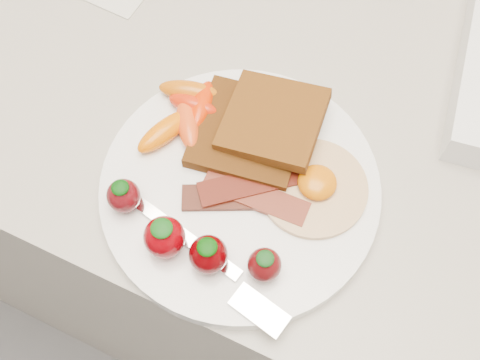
% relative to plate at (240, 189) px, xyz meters
% --- Properties ---
extents(counter, '(2.00, 0.60, 0.90)m').
position_rel_plate_xyz_m(counter, '(0.00, 0.17, -0.46)').
color(counter, gray).
rests_on(counter, ground).
extents(plate, '(0.27, 0.27, 0.02)m').
position_rel_plate_xyz_m(plate, '(0.00, 0.00, 0.00)').
color(plate, white).
rests_on(plate, counter).
extents(toast_lower, '(0.12, 0.12, 0.01)m').
position_rel_plate_xyz_m(toast_lower, '(-0.02, 0.05, 0.02)').
color(toast_lower, black).
rests_on(toast_lower, plate).
extents(toast_upper, '(0.10, 0.10, 0.02)m').
position_rel_plate_xyz_m(toast_upper, '(0.00, 0.07, 0.03)').
color(toast_upper, '#4F2D05').
rests_on(toast_upper, toast_lower).
extents(fried_egg, '(0.12, 0.12, 0.02)m').
position_rel_plate_xyz_m(fried_egg, '(0.07, 0.03, 0.01)').
color(fried_egg, beige).
rests_on(fried_egg, plate).
extents(bacon_strips, '(0.12, 0.10, 0.01)m').
position_rel_plate_xyz_m(bacon_strips, '(0.01, -0.01, 0.01)').
color(bacon_strips, black).
rests_on(bacon_strips, plate).
extents(baby_carrots, '(0.08, 0.11, 0.02)m').
position_rel_plate_xyz_m(baby_carrots, '(-0.08, 0.05, 0.02)').
color(baby_carrots, red).
rests_on(baby_carrots, plate).
extents(strawberries, '(0.17, 0.05, 0.05)m').
position_rel_plate_xyz_m(strawberries, '(-0.02, -0.08, 0.03)').
color(strawberries, '#50090E').
rests_on(strawberries, plate).
extents(fork, '(0.18, 0.07, 0.00)m').
position_rel_plate_xyz_m(fork, '(0.02, -0.09, 0.01)').
color(fork, silver).
rests_on(fork, plate).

